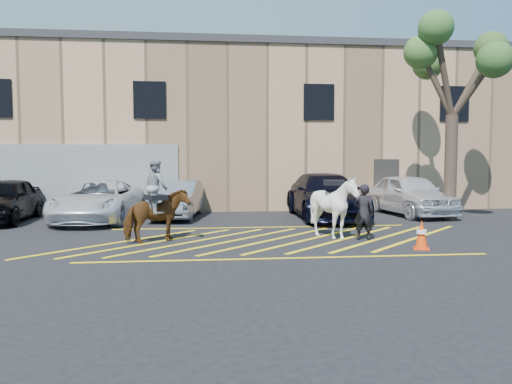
{
  "coord_description": "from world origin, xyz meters",
  "views": [
    {
      "loc": [
        -1.9,
        -13.79,
        2.28
      ],
      "look_at": [
        -0.39,
        0.2,
        1.3
      ],
      "focal_mm": 35.0,
      "sensor_mm": 36.0,
      "label": 1
    }
  ],
  "objects": [
    {
      "name": "handler",
      "position": [
        2.51,
        -0.54,
        0.77
      ],
      "size": [
        0.64,
        0.51,
        1.55
      ],
      "primitive_type": "imported",
      "rotation": [
        0.0,
        0.0,
        2.86
      ],
      "color": "black",
      "rests_on": "ground"
    },
    {
      "name": "car_silver_sedan",
      "position": [
        -2.83,
        5.17,
        0.7
      ],
      "size": [
        2.05,
        4.4,
        1.4
      ],
      "primitive_type": "imported",
      "rotation": [
        0.0,
        0.0,
        -0.14
      ],
      "color": "#90939D",
      "rests_on": "ground"
    },
    {
      "name": "traffic_cone",
      "position": [
        3.51,
        -2.04,
        0.37
      ],
      "size": [
        0.5,
        0.5,
        0.73
      ],
      "color": "#FF360A",
      "rests_on": "ground"
    },
    {
      "name": "mounted_bay",
      "position": [
        -3.13,
        -0.33,
        0.91
      ],
      "size": [
        1.86,
        1.48,
        2.24
      ],
      "color": "#5B3315",
      "rests_on": "ground"
    },
    {
      "name": "car_white_pickup",
      "position": [
        -5.58,
        4.4,
        0.73
      ],
      "size": [
        2.84,
        5.44,
        1.46
      ],
      "primitive_type": "imported",
      "rotation": [
        0.0,
        0.0,
        -0.08
      ],
      "color": "white",
      "rests_on": "ground"
    },
    {
      "name": "warehouse",
      "position": [
        -0.01,
        11.99,
        3.65
      ],
      "size": [
        32.42,
        10.2,
        7.3
      ],
      "color": "tan",
      "rests_on": "ground"
    },
    {
      "name": "ground",
      "position": [
        0.0,
        0.0,
        0.0
      ],
      "size": [
        90.0,
        90.0,
        0.0
      ],
      "primitive_type": "plane",
      "color": "black",
      "rests_on": "ground"
    },
    {
      "name": "hatching_zone",
      "position": [
        -0.0,
        -0.3,
        0.01
      ],
      "size": [
        12.6,
        5.12,
        0.01
      ],
      "color": "yellow",
      "rests_on": "ground"
    },
    {
      "name": "saddled_white",
      "position": [
        1.76,
        -0.24,
        0.89
      ],
      "size": [
        1.85,
        1.96,
        1.77
      ],
      "color": "white",
      "rests_on": "ground"
    },
    {
      "name": "car_black_suv",
      "position": [
        -8.92,
        4.61,
        0.79
      ],
      "size": [
        2.01,
        4.67,
        1.57
      ],
      "primitive_type": "imported",
      "rotation": [
        0.0,
        0.0,
        0.03
      ],
      "color": "black",
      "rests_on": "ground"
    },
    {
      "name": "car_white_suv",
      "position": [
        6.26,
        5.09,
        0.81
      ],
      "size": [
        2.46,
        4.97,
        1.63
      ],
      "primitive_type": "imported",
      "rotation": [
        0.0,
        0.0,
        0.12
      ],
      "color": "white",
      "rests_on": "ground"
    },
    {
      "name": "car_blue_suv",
      "position": [
        2.7,
        4.51,
        0.83
      ],
      "size": [
        2.43,
        5.77,
        1.66
      ],
      "primitive_type": "imported",
      "rotation": [
        0.0,
        0.0,
        -0.02
      ],
      "color": "black",
      "rests_on": "ground"
    },
    {
      "name": "tree",
      "position": [
        7.02,
        3.37,
        5.69
      ],
      "size": [
        3.99,
        4.37,
        7.31
      ],
      "color": "#4A372D",
      "rests_on": "ground"
    }
  ]
}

